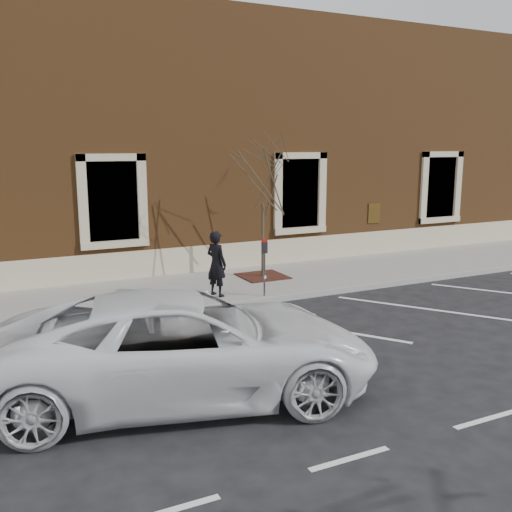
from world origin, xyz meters
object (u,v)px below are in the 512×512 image
man (216,264)px  sapling (263,183)px  white_truck (186,346)px  parking_meter (264,257)px

man → sapling: (2.02, 1.40, 1.88)m
man → white_truck: bearing=128.7°
man → parking_meter: size_ratio=1.14×
man → sapling: sapling is taller
parking_meter → sapling: sapling is taller
man → sapling: size_ratio=0.43×
man → parking_meter: bearing=-140.4°
parking_meter → man: bearing=178.0°
sapling → man: bearing=-145.3°
parking_meter → white_truck: white_truck is taller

